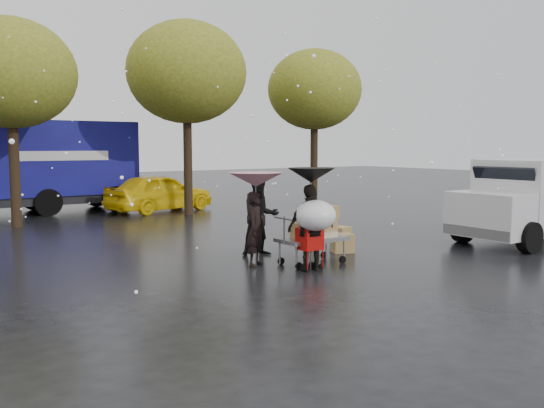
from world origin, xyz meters
TOP-DOWN VIEW (x-y plane):
  - ground at (0.00, 0.00)m, footprint 90.00×90.00m
  - person_pink at (-0.47, 0.76)m, footprint 0.69×0.65m
  - person_middle at (0.26, 1.69)m, footprint 1.06×0.93m
  - person_black at (0.23, -0.24)m, footprint 1.10×0.59m
  - umbrella_pink at (-0.47, 0.76)m, footprint 1.18×1.18m
  - umbrella_black at (0.23, -0.24)m, footprint 0.97×0.97m
  - vendor_cart at (0.71, 0.21)m, footprint 1.52×0.80m
  - shopping_cart at (0.24, -0.34)m, footprint 0.84×0.84m
  - white_van at (7.55, -0.76)m, footprint 4.91×2.18m
  - blue_truck at (-2.28, 13.65)m, footprint 8.30×2.60m
  - box_ground_near at (2.11, 0.90)m, footprint 0.61×0.55m
  - box_ground_far at (3.22, 2.20)m, footprint 0.57×0.49m
  - yellow_taxi at (2.03, 11.54)m, footprint 4.66×2.75m
  - tree_row at (-0.47, 10.00)m, footprint 21.60×4.40m

SIDE VIEW (x-z plane):
  - ground at x=0.00m, z-range 0.00..0.00m
  - box_ground_far at x=3.22m, z-range 0.00..0.38m
  - box_ground_near at x=2.11m, z-range 0.00..0.45m
  - vendor_cart at x=0.71m, z-range 0.09..1.36m
  - yellow_taxi at x=2.03m, z-range 0.00..1.49m
  - person_pink at x=-0.47m, z-range 0.00..1.59m
  - person_black at x=0.23m, z-range 0.00..1.78m
  - person_middle at x=0.26m, z-range 0.00..1.85m
  - shopping_cart at x=0.24m, z-range 0.33..1.80m
  - white_van at x=7.55m, z-range 0.06..2.26m
  - blue_truck at x=-2.28m, z-range 0.01..3.51m
  - umbrella_pink at x=-0.47m, z-range 0.85..2.85m
  - umbrella_black at x=0.23m, z-range 0.90..3.02m
  - tree_row at x=-0.47m, z-range 1.46..8.58m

